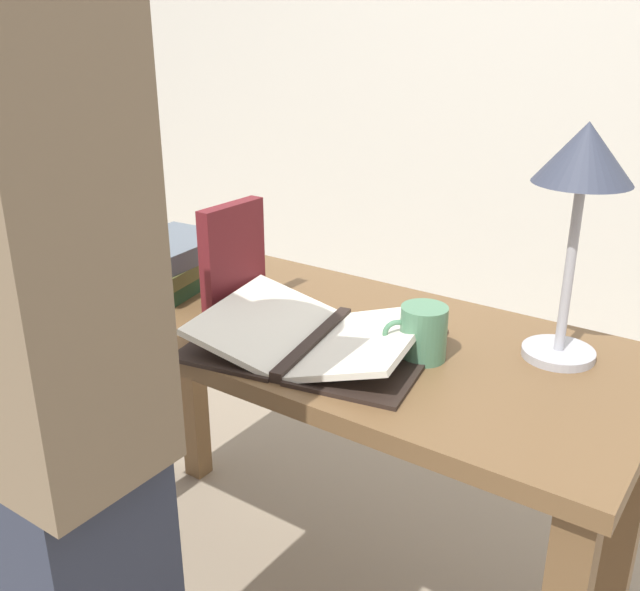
# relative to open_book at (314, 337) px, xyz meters

# --- Properties ---
(wall_back) EXTENTS (8.00, 0.06, 2.60)m
(wall_back) POSITION_rel_open_book_xyz_m (-0.07, 1.93, 0.53)
(wall_back) COLOR beige
(wall_back) RESTS_ON ground_plane
(reading_desk) EXTENTS (1.32, 0.56, 0.76)m
(reading_desk) POSITION_rel_open_book_xyz_m (-0.07, 0.10, -0.14)
(reading_desk) COLOR brown
(reading_desk) RESTS_ON ground_plane
(open_book) EXTENTS (0.49, 0.40, 0.07)m
(open_book) POSITION_rel_open_book_xyz_m (0.00, 0.00, 0.00)
(open_book) COLOR black
(open_book) RESTS_ON reading_desk
(book_stack_tall) EXTENTS (0.22, 0.27, 0.12)m
(book_stack_tall) POSITION_rel_open_book_xyz_m (-0.45, 0.07, 0.04)
(book_stack_tall) COLOR #234C2D
(book_stack_tall) RESTS_ON reading_desk
(book_standing_upright) EXTENTS (0.04, 0.17, 0.23)m
(book_standing_upright) POSITION_rel_open_book_xyz_m (-0.24, 0.05, 0.10)
(book_standing_upright) COLOR maroon
(book_standing_upright) RESTS_ON reading_desk
(reading_lamp) EXTENTS (0.17, 0.17, 0.43)m
(reading_lamp) POSITION_rel_open_book_xyz_m (0.40, 0.22, 0.32)
(reading_lamp) COLOR #ADADB2
(reading_lamp) RESTS_ON reading_desk
(coffee_mug) EXTENTS (0.11, 0.09, 0.10)m
(coffee_mug) POSITION_rel_open_book_xyz_m (0.19, 0.07, 0.03)
(coffee_mug) COLOR #4C7F5B
(coffee_mug) RESTS_ON reading_desk
(person_reader) EXTENTS (0.36, 0.22, 1.67)m
(person_reader) POSITION_rel_open_book_xyz_m (-0.07, -0.54, 0.05)
(person_reader) COLOR #2D3342
(person_reader) RESTS_ON ground_plane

